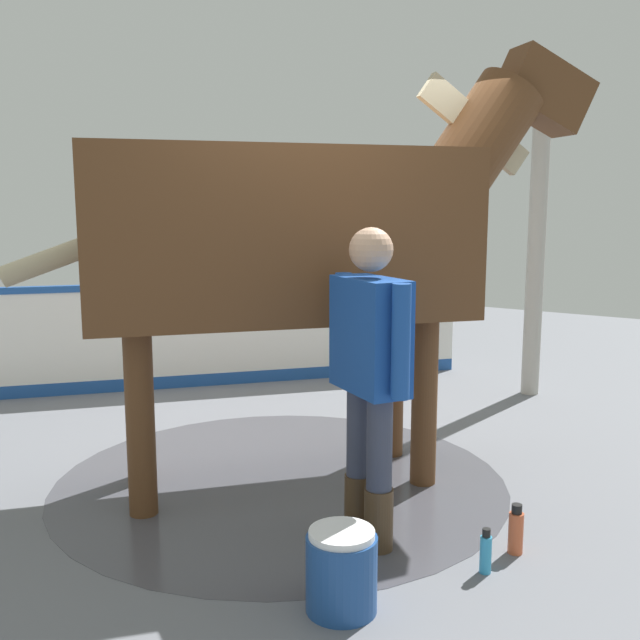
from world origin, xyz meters
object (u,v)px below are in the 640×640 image
(horse, at_px, (299,231))
(wash_bucket, at_px, (342,571))
(bottle_shampoo, at_px, (486,553))
(bottle_spray, at_px, (516,531))
(handler, at_px, (370,366))

(horse, xyz_separation_m, wash_bucket, (1.14, 1.01, -1.40))
(wash_bucket, height_order, bottle_shampoo, wash_bucket)
(bottle_shampoo, distance_m, bottle_spray, 0.28)
(bottle_shampoo, xyz_separation_m, bottle_spray, (-0.27, 0.06, 0.02))
(horse, height_order, bottle_spray, horse)
(horse, relative_size, handler, 1.77)
(horse, xyz_separation_m, handler, (0.51, 0.79, -0.64))
(handler, relative_size, wash_bucket, 4.46)
(bottle_spray, bearing_deg, wash_bucket, -26.90)
(bottle_shampoo, bearing_deg, handler, -88.61)
(bottle_spray, bearing_deg, bottle_shampoo, -11.84)
(horse, bearing_deg, bottle_spray, -57.39)
(bottle_shampoo, bearing_deg, wash_bucket, -32.30)
(wash_bucket, xyz_separation_m, bottle_spray, (-0.92, 0.47, -0.06))
(horse, height_order, wash_bucket, horse)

